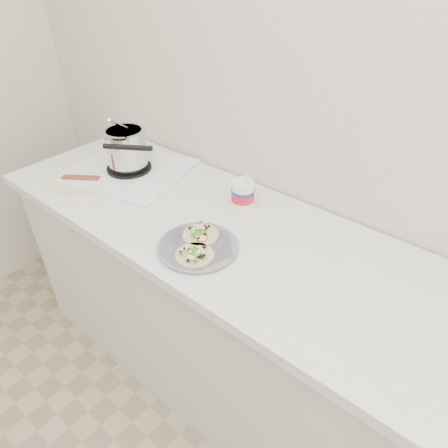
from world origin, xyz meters
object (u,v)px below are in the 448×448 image
Objects in this scene: taco_plate at (198,244)px; stove at (128,156)px; tub at (243,191)px; bacon_plate at (81,180)px.

stove is at bearing 161.39° from taco_plate.
stove is 2.84× the size of tub.
bacon_plate is at bearing -130.61° from stove.
taco_plate is at bearing -81.29° from tub.
tub is at bearing -3.43° from stove.
stove is at bearing -169.48° from tub.
tub reaches higher than bacon_plate.
taco_plate is 0.31m from tub.
bacon_plate is (-0.65, -0.29, -0.06)m from tub.
taco_plate is 0.70m from bacon_plate.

